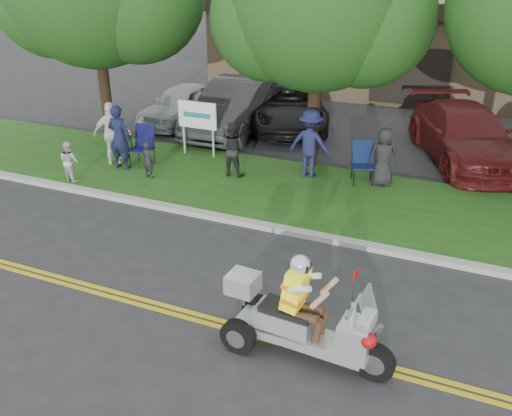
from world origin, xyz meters
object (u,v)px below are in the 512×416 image
at_px(lawn_chair_a, 143,143).
at_px(parked_car_mid, 289,105).
at_px(spectator_adult_left, 119,137).
at_px(lawn_chair_b, 363,159).
at_px(trike_scooter, 300,322).
at_px(spectator_adult_right, 113,134).
at_px(parked_car_far_left, 182,104).
at_px(spectator_adult_mid, 232,149).
at_px(parked_car_right, 465,135).
at_px(parked_car_left, 236,106).

distance_m(lawn_chair_a, parked_car_mid, 6.10).
bearing_deg(spectator_adult_left, lawn_chair_b, -168.47).
distance_m(lawn_chair_b, parked_car_mid, 5.78).
bearing_deg(spectator_adult_left, trike_scooter, 139.81).
height_order(trike_scooter, spectator_adult_right, spectator_adult_right).
xyz_separation_m(spectator_adult_left, parked_car_mid, (2.83, 6.14, -0.25)).
bearing_deg(parked_car_far_left, spectator_adult_mid, -43.04).
bearing_deg(parked_car_right, spectator_adult_mid, -168.47).
height_order(parked_car_far_left, parked_car_right, parked_car_right).
distance_m(spectator_adult_left, parked_car_right, 10.11).
height_order(parked_car_mid, parked_car_right, parked_car_right).
distance_m(trike_scooter, lawn_chair_a, 9.10).
bearing_deg(parked_car_left, parked_car_mid, 40.78).
bearing_deg(spectator_adult_right, parked_car_mid, -143.72).
bearing_deg(parked_car_far_left, spectator_adult_right, -80.93).
height_order(parked_car_far_left, parked_car_mid, parked_car_mid).
relative_size(lawn_chair_a, parked_car_left, 0.21).
bearing_deg(parked_car_right, parked_car_left, 156.24).
xyz_separation_m(spectator_adult_left, parked_car_right, (8.90, 4.80, -0.22)).
xyz_separation_m(parked_car_far_left, parked_car_left, (2.25, -0.13, 0.19)).
height_order(lawn_chair_a, spectator_adult_left, spectator_adult_left).
distance_m(parked_car_mid, parked_car_right, 6.22).
height_order(spectator_adult_left, spectator_adult_mid, spectator_adult_left).
bearing_deg(parked_car_mid, spectator_adult_left, -136.34).
xyz_separation_m(trike_scooter, spectator_adult_mid, (-4.10, 6.21, 0.23)).
bearing_deg(spectator_adult_mid, parked_car_right, -146.86).
distance_m(lawn_chair_b, spectator_adult_right, 7.10).
bearing_deg(spectator_adult_left, lawn_chair_a, -130.49).
xyz_separation_m(lawn_chair_a, spectator_adult_right, (-0.79, -0.32, 0.26)).
relative_size(lawn_chair_b, parked_car_left, 0.20).
xyz_separation_m(spectator_adult_mid, parked_car_far_left, (-4.03, 4.19, -0.16)).
relative_size(trike_scooter, spectator_adult_mid, 1.82).
distance_m(parked_car_far_left, parked_car_mid, 3.89).
xyz_separation_m(spectator_adult_left, spectator_adult_right, (-0.38, 0.21, -0.00)).
xyz_separation_m(parked_car_mid, parked_car_right, (6.08, -1.34, 0.03)).
bearing_deg(parked_car_far_left, spectator_adult_left, -76.84).
bearing_deg(spectator_adult_right, parked_car_right, -179.02).
height_order(spectator_adult_left, parked_car_far_left, spectator_adult_left).
distance_m(spectator_adult_right, parked_car_left, 4.93).
relative_size(parked_car_far_left, parked_car_left, 0.76).
bearing_deg(lawn_chair_a, spectator_adult_mid, 1.46).
relative_size(lawn_chair_b, spectator_adult_left, 0.60).
bearing_deg(spectator_adult_mid, parked_car_mid, -88.52).
height_order(spectator_adult_mid, spectator_adult_right, spectator_adult_right).
height_order(lawn_chair_b, parked_car_right, parked_car_right).
bearing_deg(spectator_adult_right, parked_car_left, -136.19).
bearing_deg(parked_car_right, lawn_chair_a, -176.96).
distance_m(spectator_adult_right, parked_car_far_left, 4.77).
xyz_separation_m(lawn_chair_b, parked_car_mid, (-3.72, 4.42, 0.04)).
bearing_deg(spectator_adult_mid, lawn_chair_b, -166.03).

